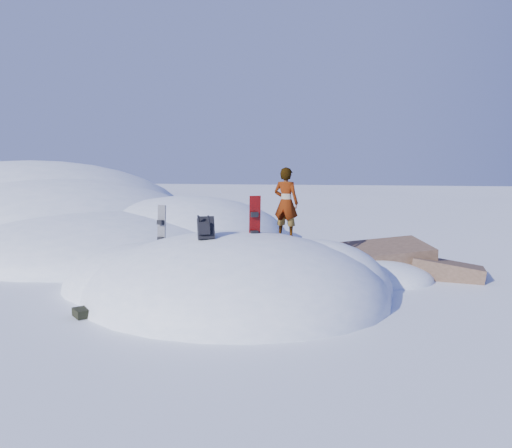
% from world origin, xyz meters
% --- Properties ---
extents(ground, '(120.00, 120.00, 0.00)m').
position_xyz_m(ground, '(0.00, 0.00, 0.00)').
color(ground, white).
rests_on(ground, ground).
extents(snow_mound, '(8.00, 6.00, 3.00)m').
position_xyz_m(snow_mound, '(-0.17, 0.24, 0.00)').
color(snow_mound, white).
rests_on(snow_mound, ground).
extents(snow_ridge, '(21.50, 18.50, 6.40)m').
position_xyz_m(snow_ridge, '(-10.43, 9.85, 0.00)').
color(snow_ridge, white).
rests_on(snow_ridge, ground).
extents(rock_outcrop, '(4.68, 4.41, 1.68)m').
position_xyz_m(rock_outcrop, '(3.72, 3.01, 0.01)').
color(rock_outcrop, brown).
rests_on(rock_outcrop, ground).
extents(snowboard_red, '(0.27, 0.24, 1.40)m').
position_xyz_m(snowboard_red, '(0.43, 0.14, 1.64)').
color(snowboard_red, '#AC0909').
rests_on(snowboard_red, snow_mound).
extents(snowboard_dark, '(0.27, 0.23, 1.37)m').
position_xyz_m(snowboard_dark, '(-1.91, 0.48, 1.39)').
color(snowboard_dark, black).
rests_on(snowboard_dark, snow_mound).
extents(backpack, '(0.48, 0.55, 0.59)m').
position_xyz_m(backpack, '(-0.50, -0.62, 1.66)').
color(backpack, black).
rests_on(backpack, snow_mound).
extents(gear_pile, '(0.81, 0.71, 0.21)m').
position_xyz_m(gear_pile, '(-2.55, -1.81, 0.10)').
color(gear_pile, black).
rests_on(gear_pile, ground).
extents(person, '(0.72, 0.58, 1.71)m').
position_xyz_m(person, '(1.04, 1.06, 2.10)').
color(person, slate).
rests_on(person, snow_mound).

